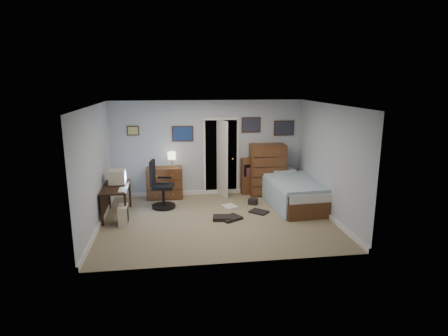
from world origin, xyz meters
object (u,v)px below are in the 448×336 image
at_px(office_chair, 160,190).
at_px(tall_dresser, 267,169).
at_px(bed, 294,192).
at_px(computer_desk, 112,193).
at_px(low_dresser, 165,183).

xyz_separation_m(office_chair, tall_dresser, (2.79, 0.74, 0.23)).
xyz_separation_m(tall_dresser, bed, (0.43, -0.97, -0.34)).
height_order(computer_desk, low_dresser, low_dresser).
distance_m(tall_dresser, bed, 1.12).
height_order(office_chair, bed, office_chair).
bearing_deg(low_dresser, bed, -16.35).
relative_size(office_chair, bed, 0.52).
distance_m(office_chair, low_dresser, 0.77).
xyz_separation_m(computer_desk, tall_dresser, (3.84, 1.17, 0.15)).
relative_size(computer_desk, low_dresser, 1.33).
distance_m(computer_desk, office_chair, 1.13).
relative_size(low_dresser, bed, 0.41).
height_order(low_dresser, tall_dresser, tall_dresser).
distance_m(computer_desk, low_dresser, 1.65).
bearing_deg(bed, computer_desk, 179.49).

